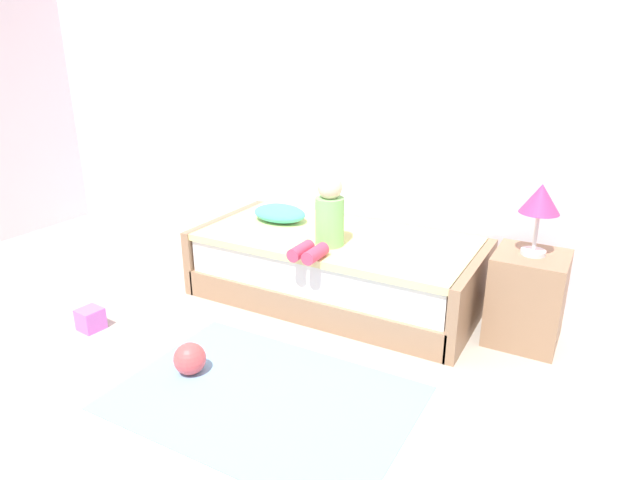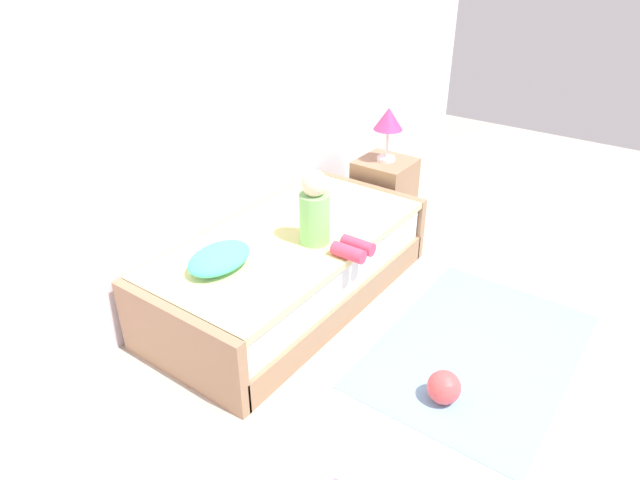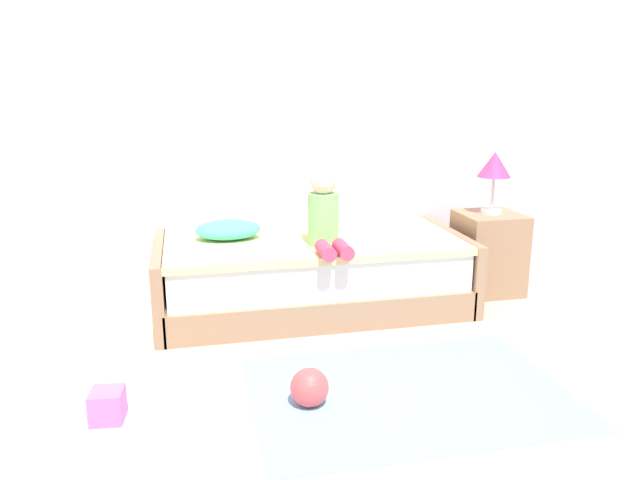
{
  "view_description": "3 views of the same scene",
  "coord_description": "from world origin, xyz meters",
  "px_view_note": "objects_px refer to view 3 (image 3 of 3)",
  "views": [
    {
      "loc": [
        1.6,
        -1.35,
        1.84
      ],
      "look_at": [
        -0.12,
        1.75,
        0.55
      ],
      "focal_mm": 30.6,
      "sensor_mm": 36.0,
      "label": 1
    },
    {
      "loc": [
        -2.66,
        -0.08,
        2.33
      ],
      "look_at": [
        -0.12,
        1.75,
        0.55
      ],
      "focal_mm": 31.39,
      "sensor_mm": 36.0,
      "label": 2
    },
    {
      "loc": [
        -0.94,
        -1.91,
        1.53
      ],
      "look_at": [
        -0.12,
        1.75,
        0.55
      ],
      "focal_mm": 33.96,
      "sensor_mm": 36.0,
      "label": 3
    }
  ],
  "objects_px": {
    "bed": "(312,273)",
    "toy_block": "(107,405)",
    "table_lamp": "(494,168)",
    "child_figure": "(325,215)",
    "toy_ball": "(309,387)",
    "pillow": "(228,230)",
    "nightstand": "(488,253)"
  },
  "relations": [
    {
      "from": "bed",
      "to": "toy_block",
      "type": "relative_size",
      "value": 14.18
    },
    {
      "from": "pillow",
      "to": "toy_ball",
      "type": "height_order",
      "value": "pillow"
    },
    {
      "from": "nightstand",
      "to": "pillow",
      "type": "distance_m",
      "value": 1.93
    },
    {
      "from": "nightstand",
      "to": "table_lamp",
      "type": "height_order",
      "value": "table_lamp"
    },
    {
      "from": "toy_ball",
      "to": "nightstand",
      "type": "bearing_deg",
      "value": 39.35
    },
    {
      "from": "table_lamp",
      "to": "bed",
      "type": "bearing_deg",
      "value": -178.33
    },
    {
      "from": "toy_ball",
      "to": "pillow",
      "type": "bearing_deg",
      "value": 100.82
    },
    {
      "from": "bed",
      "to": "pillow",
      "type": "height_order",
      "value": "pillow"
    },
    {
      "from": "table_lamp",
      "to": "child_figure",
      "type": "distance_m",
      "value": 1.36
    },
    {
      "from": "nightstand",
      "to": "child_figure",
      "type": "height_order",
      "value": "child_figure"
    },
    {
      "from": "bed",
      "to": "child_figure",
      "type": "relative_size",
      "value": 4.14
    },
    {
      "from": "bed",
      "to": "pillow",
      "type": "distance_m",
      "value": 0.65
    },
    {
      "from": "toy_ball",
      "to": "toy_block",
      "type": "xyz_separation_m",
      "value": [
        -0.95,
        0.07,
        -0.02
      ]
    },
    {
      "from": "toy_ball",
      "to": "table_lamp",
      "type": "bearing_deg",
      "value": 39.35
    },
    {
      "from": "nightstand",
      "to": "pillow",
      "type": "relative_size",
      "value": 1.36
    },
    {
      "from": "nightstand",
      "to": "child_figure",
      "type": "bearing_deg",
      "value": -168.47
    },
    {
      "from": "bed",
      "to": "child_figure",
      "type": "height_order",
      "value": "child_figure"
    },
    {
      "from": "nightstand",
      "to": "pillow",
      "type": "height_order",
      "value": "pillow"
    },
    {
      "from": "table_lamp",
      "to": "child_figure",
      "type": "relative_size",
      "value": 0.88
    },
    {
      "from": "toy_ball",
      "to": "toy_block",
      "type": "distance_m",
      "value": 0.95
    },
    {
      "from": "child_figure",
      "to": "toy_block",
      "type": "relative_size",
      "value": 3.43
    },
    {
      "from": "table_lamp",
      "to": "toy_block",
      "type": "xyz_separation_m",
      "value": [
        -2.59,
        -1.27,
        -0.86
      ]
    },
    {
      "from": "bed",
      "to": "nightstand",
      "type": "xyz_separation_m",
      "value": [
        1.35,
        0.04,
        0.05
      ]
    },
    {
      "from": "bed",
      "to": "toy_ball",
      "type": "height_order",
      "value": "bed"
    },
    {
      "from": "child_figure",
      "to": "toy_ball",
      "type": "relative_size",
      "value": 2.68
    },
    {
      "from": "bed",
      "to": "nightstand",
      "type": "height_order",
      "value": "nightstand"
    },
    {
      "from": "toy_ball",
      "to": "toy_block",
      "type": "relative_size",
      "value": 1.28
    },
    {
      "from": "toy_block",
      "to": "toy_ball",
      "type": "bearing_deg",
      "value": -4.52
    },
    {
      "from": "pillow",
      "to": "toy_block",
      "type": "height_order",
      "value": "pillow"
    },
    {
      "from": "table_lamp",
      "to": "toy_ball",
      "type": "height_order",
      "value": "table_lamp"
    },
    {
      "from": "child_figure",
      "to": "toy_block",
      "type": "xyz_separation_m",
      "value": [
        -1.27,
        -1.0,
        -0.63
      ]
    },
    {
      "from": "bed",
      "to": "pillow",
      "type": "bearing_deg",
      "value": 169.85
    }
  ]
}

